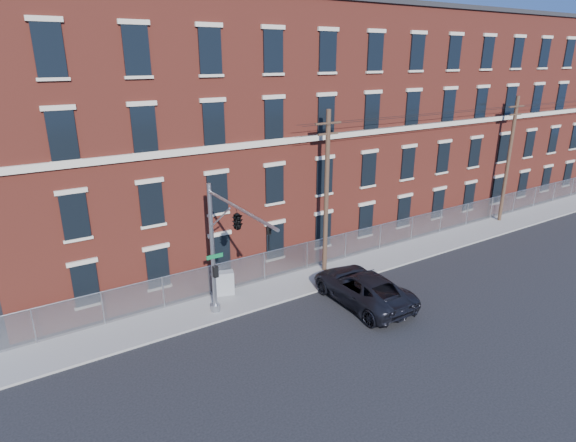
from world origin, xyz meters
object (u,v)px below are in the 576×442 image
(utility_pole_near, at_px, (326,190))
(utility_cabinet, at_px, (224,283))
(pickup_truck, at_px, (362,288))
(traffic_signal_mast, at_px, (231,231))

(utility_pole_near, xyz_separation_m, utility_cabinet, (-6.78, 0.40, -4.54))
(utility_pole_near, bearing_deg, pickup_truck, -98.46)
(pickup_truck, xyz_separation_m, utility_cabinet, (-6.13, 4.76, -0.09))
(utility_cabinet, bearing_deg, utility_pole_near, 14.21)
(traffic_signal_mast, height_order, utility_pole_near, utility_pole_near)
(traffic_signal_mast, bearing_deg, pickup_truck, -7.26)
(utility_pole_near, height_order, pickup_truck, utility_pole_near)
(utility_pole_near, distance_m, pickup_truck, 6.26)
(utility_pole_near, bearing_deg, traffic_signal_mast, -156.86)
(traffic_signal_mast, relative_size, utility_pole_near, 0.70)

